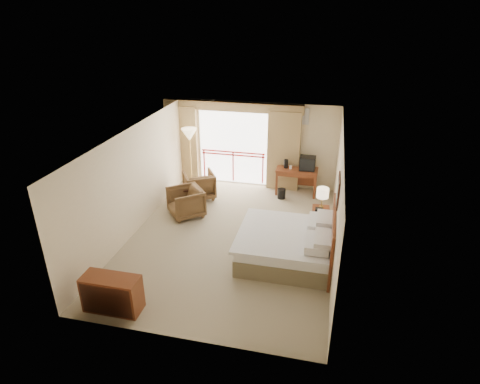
% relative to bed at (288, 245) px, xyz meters
% --- Properties ---
extents(floor, '(7.00, 7.00, 0.00)m').
position_rel_bed_xyz_m(floor, '(-1.50, 0.60, -0.38)').
color(floor, gray).
rests_on(floor, ground).
extents(ceiling, '(7.00, 7.00, 0.00)m').
position_rel_bed_xyz_m(ceiling, '(-1.50, 0.60, 2.32)').
color(ceiling, white).
rests_on(ceiling, wall_back).
extents(wall_back, '(5.00, 0.00, 5.00)m').
position_rel_bed_xyz_m(wall_back, '(-1.50, 4.10, 0.97)').
color(wall_back, beige).
rests_on(wall_back, ground).
extents(wall_front, '(5.00, 0.00, 5.00)m').
position_rel_bed_xyz_m(wall_front, '(-1.50, -2.90, 0.97)').
color(wall_front, beige).
rests_on(wall_front, ground).
extents(wall_left, '(0.00, 7.00, 7.00)m').
position_rel_bed_xyz_m(wall_left, '(-4.00, 0.60, 0.97)').
color(wall_left, beige).
rests_on(wall_left, ground).
extents(wall_right, '(0.00, 7.00, 7.00)m').
position_rel_bed_xyz_m(wall_right, '(1.00, 0.60, 0.97)').
color(wall_right, beige).
rests_on(wall_right, ground).
extents(balcony_door, '(2.40, 0.00, 2.40)m').
position_rel_bed_xyz_m(balcony_door, '(-2.30, 4.08, 0.82)').
color(balcony_door, white).
rests_on(balcony_door, wall_back).
extents(balcony_railing, '(2.09, 0.03, 1.02)m').
position_rel_bed_xyz_m(balcony_railing, '(-2.30, 4.06, 0.44)').
color(balcony_railing, red).
rests_on(balcony_railing, wall_back).
extents(curtain_left, '(1.00, 0.26, 2.50)m').
position_rel_bed_xyz_m(curtain_left, '(-3.95, 3.95, 0.87)').
color(curtain_left, olive).
rests_on(curtain_left, wall_back).
extents(curtain_right, '(1.00, 0.26, 2.50)m').
position_rel_bed_xyz_m(curtain_right, '(-0.65, 3.95, 0.87)').
color(curtain_right, olive).
rests_on(curtain_right, wall_back).
extents(valance, '(4.40, 0.22, 0.28)m').
position_rel_bed_xyz_m(valance, '(-2.30, 3.98, 2.17)').
color(valance, olive).
rests_on(valance, wall_back).
extents(hvac_vent, '(0.50, 0.04, 0.50)m').
position_rel_bed_xyz_m(hvac_vent, '(-0.20, 4.07, 1.97)').
color(hvac_vent, silver).
rests_on(hvac_vent, wall_back).
extents(bed, '(2.13, 2.06, 0.97)m').
position_rel_bed_xyz_m(bed, '(0.00, 0.00, 0.00)').
color(bed, brown).
rests_on(bed, floor).
extents(headboard, '(0.06, 2.10, 1.30)m').
position_rel_bed_xyz_m(headboard, '(0.96, 0.00, 0.27)').
color(headboard, '#5B2513').
rests_on(headboard, wall_right).
extents(framed_art, '(0.04, 0.72, 0.60)m').
position_rel_bed_xyz_m(framed_art, '(0.97, 0.00, 1.47)').
color(framed_art, black).
rests_on(framed_art, wall_right).
extents(nightstand, '(0.46, 0.54, 0.62)m').
position_rel_bed_xyz_m(nightstand, '(0.66, 1.48, -0.06)').
color(nightstand, '#5B2513').
rests_on(nightstand, floor).
extents(table_lamp, '(0.31, 0.31, 0.54)m').
position_rel_bed_xyz_m(table_lamp, '(0.66, 1.53, 0.67)').
color(table_lamp, tan).
rests_on(table_lamp, nightstand).
extents(phone, '(0.19, 0.15, 0.08)m').
position_rel_bed_xyz_m(phone, '(0.61, 1.33, 0.29)').
color(phone, black).
rests_on(phone, nightstand).
extents(desk, '(1.26, 0.61, 0.83)m').
position_rel_bed_xyz_m(desk, '(-0.17, 3.68, 0.27)').
color(desk, '#5B2513').
rests_on(desk, floor).
extents(tv, '(0.47, 0.37, 0.42)m').
position_rel_bed_xyz_m(tv, '(0.13, 3.62, 0.65)').
color(tv, black).
rests_on(tv, desk).
extents(coffee_maker, '(0.15, 0.15, 0.27)m').
position_rel_bed_xyz_m(coffee_maker, '(-0.52, 3.63, 0.58)').
color(coffee_maker, black).
rests_on(coffee_maker, desk).
extents(cup, '(0.10, 0.10, 0.11)m').
position_rel_bed_xyz_m(cup, '(-0.37, 3.58, 0.50)').
color(cup, white).
rests_on(cup, desk).
extents(wastebasket, '(0.31, 0.31, 0.31)m').
position_rel_bed_xyz_m(wastebasket, '(-0.56, 3.17, -0.22)').
color(wastebasket, black).
rests_on(wastebasket, floor).
extents(armchair_far, '(1.20, 1.21, 0.81)m').
position_rel_bed_xyz_m(armchair_far, '(-3.02, 2.69, -0.38)').
color(armchair_far, '#4E341C').
rests_on(armchair_far, floor).
extents(armchair_near, '(1.24, 1.24, 0.81)m').
position_rel_bed_xyz_m(armchair_near, '(-3.01, 1.48, -0.38)').
color(armchair_near, '#4E341C').
rests_on(armchair_near, floor).
extents(side_table, '(0.55, 0.55, 0.60)m').
position_rel_bed_xyz_m(side_table, '(-3.19, 2.07, 0.03)').
color(side_table, black).
rests_on(side_table, floor).
extents(book, '(0.22, 0.25, 0.02)m').
position_rel_bed_xyz_m(book, '(-3.19, 2.07, 0.22)').
color(book, white).
rests_on(book, side_table).
extents(floor_lamp, '(0.49, 0.49, 1.90)m').
position_rel_bed_xyz_m(floor_lamp, '(-3.56, 3.51, 1.26)').
color(floor_lamp, tan).
rests_on(floor_lamp, floor).
extents(dresser, '(1.10, 0.47, 0.74)m').
position_rel_bed_xyz_m(dresser, '(-3.07, -2.47, -0.01)').
color(dresser, '#5B2513').
rests_on(dresser, floor).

